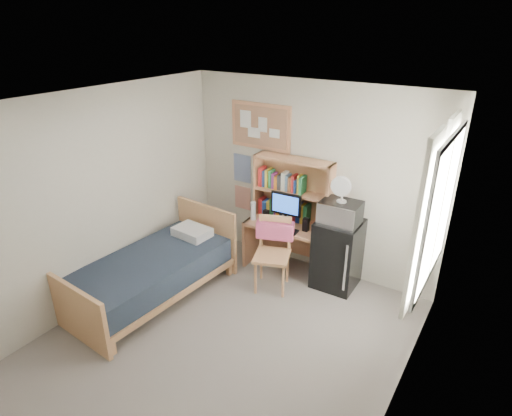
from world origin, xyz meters
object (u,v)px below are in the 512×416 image
Objects in this scene: desk_fan at (342,190)px; desk at (286,246)px; bulletin_board at (261,126)px; monitor at (286,210)px; bed at (152,277)px; speaker_right at (306,225)px; speaker_left at (266,216)px; microwave at (341,212)px; mini_fridge at (337,254)px; desk_chair at (272,256)px.

desk is at bearing 177.97° from desk_fan.
bulletin_board is 2.06× the size of monitor.
speaker_right is (1.41, 1.47, 0.51)m from bed.
microwave reaches higher than speaker_left.
mini_fridge is at bearing 90.00° from microwave.
desk_fan is (1.86, 1.50, 1.09)m from bed.
bulletin_board reaches higher than mini_fridge.
speaker_left is at bearing 64.56° from bed.
bed is at bearing -142.20° from desk_fan.
desk_chair is 1.05× the size of mini_fridge.
bed is at bearing -105.34° from bulletin_board.
desk is at bearing 177.97° from microwave.
mini_fridge is 2.41m from bed.
desk is at bearing 90.00° from monitor.
desk_fan is (0.00, -0.02, 0.90)m from mini_fridge.
monitor is 0.76m from microwave.
bulletin_board is 2.02m from mini_fridge.
speaker_left is 0.60m from speaker_right.
mini_fridge is (1.37, -0.28, -1.46)m from bulletin_board.
bulletin_board is 1.24m from speaker_left.
desk_fan is at bearing 17.06° from desk_chair.
microwave is at bearing 1.19° from speaker_right.
mini_fridge is 1.91× the size of microwave.
bulletin_board reaches higher than microwave.
bulletin_board is 0.97× the size of desk_chair.
speaker_left is 1.20m from desk_fan.
desk_chair is 2.00× the size of microwave.
desk_chair is (0.69, -0.81, -1.43)m from bulletin_board.
bulletin_board reaches higher than bed.
desk_chair is at bearing -53.48° from speaker_left.
desk_chair reaches higher than mini_fridge.
desk_fan reaches higher than speaker_left.
bulletin_board is at bearing 110.20° from desk_chair.
monitor is 1.47× the size of desk_fan.
monitor is at bearing -90.00° from desk.
microwave reaches higher than monitor.
microwave is 0.30m from desk_fan.
desk_fan is at bearing 1.19° from speaker_right.
bed is (-0.49, -1.80, -1.64)m from bulletin_board.
monitor reaches higher than speaker_right.
microwave reaches higher than speaker_right.
speaker_left is at bearing -48.46° from bulletin_board.
bulletin_board is at bearing 167.49° from mini_fridge.
monitor is 0.87m from desk_fan.
speaker_left is 0.91× the size of speaker_right.
bulletin_board reaches higher than speaker_left.
desk is 6.83× the size of speaker_left.
speaker_right is at bearing 44.59° from desk_chair.
bulletin_board is at bearing 148.00° from monitor.
desk is at bearing 168.69° from speaker_right.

